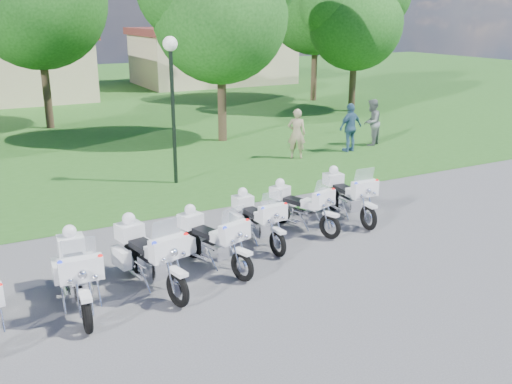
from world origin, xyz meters
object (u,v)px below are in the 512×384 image
motorcycle_5 (301,206)px  bystander_b (372,123)px  motorcycle_1 (77,272)px  motorcycle_4 (257,219)px  bystander_c (350,128)px  motorcycle_3 (212,239)px  motorcycle_6 (348,195)px  bystander_a (297,134)px  lamp_post (171,75)px  motorcycle_2 (149,255)px

motorcycle_5 → bystander_b: (7.53, 6.67, 0.33)m
motorcycle_1 → motorcycle_4: (4.26, 1.12, -0.07)m
motorcycle_4 → bystander_c: size_ratio=1.15×
motorcycle_5 → motorcycle_3: bearing=0.1°
motorcycle_4 → bystander_b: size_ratio=1.15×
motorcycle_1 → motorcycle_6: size_ratio=1.06×
bystander_a → lamp_post: bearing=42.2°
motorcycle_4 → lamp_post: (0.04, 5.54, 2.76)m
bystander_a → bystander_b: size_ratio=0.98×
lamp_post → motorcycle_2: bearing=-114.2°
motorcycle_2 → motorcycle_4: bearing=-172.7°
motorcycle_2 → motorcycle_3: 1.46m
motorcycle_2 → motorcycle_3: bearing=179.2°
motorcycle_3 → motorcycle_1: bearing=-8.7°
motorcycle_2 → motorcycle_1: bearing=-6.8°
bystander_c → bystander_b: bearing=-169.7°
bystander_a → bystander_c: bystander_c is taller
motorcycle_2 → motorcycle_4: motorcycle_2 is taller
lamp_post → bystander_a: lamp_post is taller
motorcycle_2 → bystander_b: (11.77, 7.94, 0.25)m
motorcycle_1 → bystander_c: (11.75, 7.59, 0.26)m
bystander_a → bystander_b: (3.80, 0.44, 0.01)m
motorcycle_4 → bystander_b: bystander_b is taller
motorcycle_2 → motorcycle_5: size_ratio=1.16×
motorcycle_3 → motorcycle_5: size_ratio=1.05×
motorcycle_4 → bystander_c: bearing=-142.0°
motorcycle_3 → lamp_post: 6.99m
motorcycle_4 → bystander_a: bearing=-130.9°
motorcycle_6 → bystander_a: (2.21, 6.09, 0.28)m
bystander_a → bystander_c: size_ratio=0.98×
motorcycle_4 → motorcycle_6: size_ratio=0.94×
motorcycle_2 → bystander_b: 14.20m
motorcycle_5 → bystander_b: bystander_b is taller
bystander_c → motorcycle_2: bearing=27.5°
lamp_post → bystander_a: (5.04, 0.96, -2.45)m
motorcycle_4 → lamp_post: size_ratio=0.48×
motorcycle_1 → motorcycle_4: motorcycle_1 is taller
motorcycle_5 → motorcycle_2: bearing=-2.7°
motorcycle_3 → motorcycle_6: motorcycle_6 is taller
motorcycle_3 → bystander_b: (10.33, 7.66, 0.30)m
motorcycle_3 → bystander_a: size_ratio=1.18×
motorcycle_1 → motorcycle_4: size_ratio=1.12×
motorcycle_3 → bystander_c: bystander_c is taller
motorcycle_6 → bystander_a: bystander_a is taller
motorcycle_2 → bystander_b: bearing=-157.8°
bystander_a → motorcycle_6: bearing=101.5°
motorcycle_3 → motorcycle_6: 4.47m
motorcycle_3 → bystander_a: bystander_a is taller
motorcycle_2 → bystander_c: size_ratio=1.29×
lamp_post → bystander_b: lamp_post is taller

